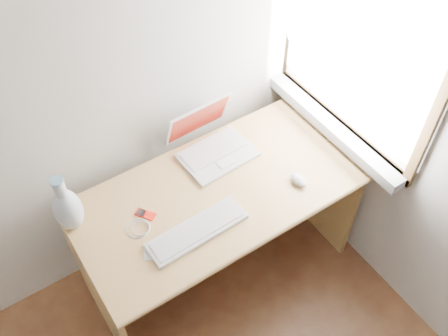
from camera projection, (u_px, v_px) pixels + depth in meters
window at (353, 44)px, 2.19m from camera, size 0.11×0.99×1.10m
desk at (209, 205)px, 2.56m from camera, size 1.37×0.69×0.73m
laptop at (212, 143)px, 2.49m from camera, size 0.37×0.31×0.24m
external_keyboard at (197, 231)px, 2.20m from camera, size 0.47×0.15×0.02m
mouse at (299, 180)px, 2.38m from camera, size 0.06×0.10×0.03m
ipod at (145, 214)px, 2.26m from camera, size 0.09×0.10×0.01m
cable_coil at (138, 229)px, 2.21m from camera, size 0.14×0.14×0.01m
remote at (148, 252)px, 2.14m from camera, size 0.06×0.09×0.01m
vase at (68, 208)px, 2.13m from camera, size 0.13×0.13×0.32m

